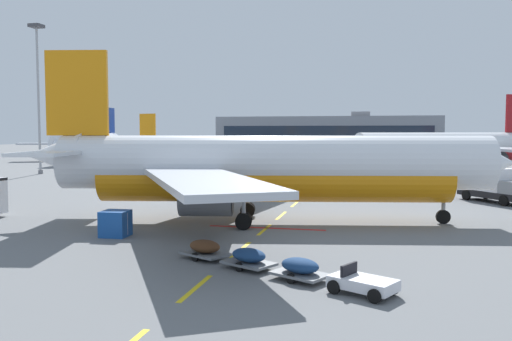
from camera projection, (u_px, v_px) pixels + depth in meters
The scene contains 11 objects.
apron_paint_markings at pixel (299, 200), 50.81m from camera, with size 8.00×93.50×0.01m.
airliner_foreground at pixel (266, 167), 38.05m from camera, with size 34.69×34.01×12.20m.
airliner_mid_left at pixel (449, 147), 82.98m from camera, with size 32.74×30.55×12.48m.
airliner_far_center at pixel (196, 151), 92.91m from camera, with size 27.35×26.59×9.72m.
airliner_far_right at pixel (90, 144), 115.22m from camera, with size 34.01×34.54×12.11m.
catering_truck at pixel (403, 178), 55.62m from camera, with size 7.35×3.87×3.14m.
ground_power_truck at pixel (493, 184), 49.48m from camera, with size 5.97×7.12×3.14m.
baggage_train at pixel (274, 263), 24.39m from camera, with size 10.92×6.77×1.14m.
uld_cargo_container at pixel (115, 224), 33.27m from camera, with size 1.67×1.63×1.60m.
apron_light_mast_near at pixel (38, 80), 81.65m from camera, with size 1.80×1.80×22.62m.
terminal_satellite at pixel (328, 134), 180.95m from camera, with size 72.80×18.99×13.02m.
Camera 1 is at (25.36, -13.08, 6.48)m, focal length 37.80 mm.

